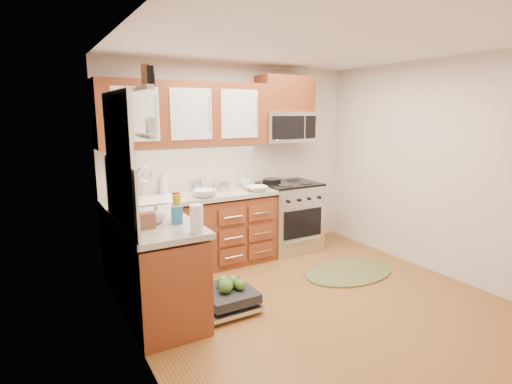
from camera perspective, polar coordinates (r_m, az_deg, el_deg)
floor at (r=4.28m, az=8.15°, el=-15.10°), size 3.50×3.50×0.00m
ceiling at (r=3.88m, az=9.26°, el=20.11°), size 3.50×3.50×0.00m
wall_back at (r=5.36m, az=-3.10°, el=4.38°), size 3.50×0.04×2.50m
wall_front at (r=2.78m, az=31.76°, el=-3.92°), size 3.50×0.04×2.50m
wall_left at (r=3.13m, az=-17.26°, el=-1.16°), size 0.04×3.50×2.50m
wall_right at (r=5.16m, az=24.08°, el=3.14°), size 0.04×3.50×2.50m
base_cabinet_back at (r=4.97m, az=-8.91°, el=-6.03°), size 2.05×0.60×0.85m
base_cabinet_left at (r=3.93m, az=-13.97°, el=-11.03°), size 0.60×1.25×0.85m
countertop_back at (r=4.84m, az=-9.04°, el=-0.69°), size 2.07×0.64×0.05m
countertop_left at (r=3.78m, az=-14.17°, el=-4.34°), size 0.64×1.27×0.05m
backsplash_back at (r=5.06m, az=-10.36°, el=3.35°), size 2.05×0.02×0.57m
backsplash_left at (r=3.65m, az=-18.86°, el=-0.18°), size 0.02×1.25×0.57m
upper_cabinets at (r=4.87m, az=-9.99°, el=10.90°), size 2.05×0.35×0.75m
cabinet_over_mw at (r=5.51m, az=4.15°, el=13.79°), size 0.76×0.35×0.47m
range at (r=5.58m, az=4.75°, el=-3.47°), size 0.76×0.64×0.95m
microwave at (r=5.49m, az=4.24°, el=9.26°), size 0.76×0.38×0.40m
sink at (r=4.69m, az=-14.91°, el=-2.59°), size 0.62×0.50×0.26m
dishwasher at (r=4.06m, az=-4.51°, el=-15.01°), size 0.70×0.60×0.20m
window at (r=3.57m, az=-19.13°, el=5.10°), size 0.03×1.05×1.05m
window_blind at (r=3.56m, az=-19.08°, el=10.42°), size 0.02×0.96×0.40m
shelf_upper at (r=2.73m, az=-15.94°, el=14.06°), size 0.04×0.40×0.03m
shelf_lower at (r=2.73m, az=-15.60°, el=7.78°), size 0.04×0.40×0.03m
rug at (r=5.02m, az=13.17°, el=-11.06°), size 1.21×0.83×0.02m
skillet at (r=5.49m, az=2.27°, el=1.64°), size 0.25×0.25×0.05m
stock_pot at (r=5.03m, az=-5.04°, el=0.89°), size 0.23×0.23×0.13m
cutting_board at (r=5.14m, az=-0.18°, el=0.55°), size 0.31×0.22×0.02m
canister at (r=5.07m, az=-8.29°, el=1.03°), size 0.12×0.12×0.15m
paper_towel_roll at (r=3.30m, az=-8.48°, el=-3.83°), size 0.14×0.14×0.24m
mustard_bottle at (r=3.73m, az=-11.17°, el=-2.11°), size 0.09×0.09×0.24m
red_bottle at (r=3.75m, az=-11.30°, el=-1.92°), size 0.09×0.09×0.26m
wooden_box at (r=3.52m, az=-15.46°, el=-3.98°), size 0.14×0.10×0.14m
blue_carton at (r=3.61m, az=-11.23°, el=-3.25°), size 0.11×0.08×0.16m
bowl_a at (r=4.99m, az=0.11°, el=0.48°), size 0.30×0.30×0.06m
bowl_b at (r=4.69m, az=-7.31°, el=-0.19°), size 0.36×0.36×0.09m
cup at (r=5.27m, az=-1.54°, el=1.29°), size 0.16×0.16×0.11m
soap_bottle_a at (r=4.95m, az=-13.08°, el=1.34°), size 0.12×0.12×0.28m
soap_bottle_b at (r=4.20m, az=-17.83°, el=-1.25°), size 0.11×0.11×0.19m
soap_bottle_c at (r=3.66m, az=-14.00°, el=-3.03°), size 0.17×0.17×0.18m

